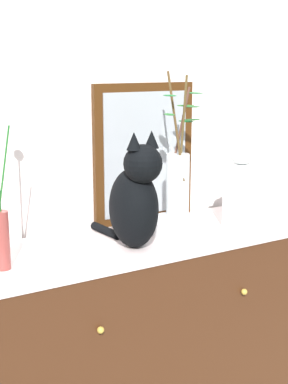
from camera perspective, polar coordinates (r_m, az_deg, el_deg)
The scene contains 8 objects.
wall_back at distance 2.33m, azimuth -3.86°, elevation 6.21°, with size 4.40×0.08×2.60m, color silver.
sideboard at distance 2.33m, azimuth 0.00°, elevation -15.56°, with size 1.39×0.48×0.92m.
mirror_leaning at distance 2.31m, azimuth 0.05°, elevation 3.96°, with size 0.46×0.03×0.58m.
cat_sitting at distance 1.98m, azimuth -0.91°, elevation -0.66°, with size 0.19×0.40×0.43m.
vase_slim_green at distance 1.84m, azimuth -14.40°, elevation -3.09°, with size 0.07×0.05×0.61m.
bowl_porcelain at distance 2.19m, azimuth 3.41°, elevation -3.49°, with size 0.20×0.20×0.06m, color white.
vase_glass_clear at distance 2.14m, azimuth 3.50°, elevation 1.18°, with size 0.18×0.15×0.56m.
jar_lidded_porcelain at distance 2.25m, azimuth 9.87°, elevation 0.10°, with size 0.10×0.10×0.34m.
Camera 1 is at (-1.05, -1.75, 1.58)m, focal length 52.20 mm.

